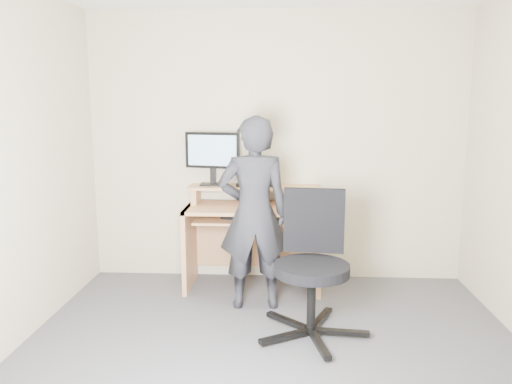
# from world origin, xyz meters

# --- Properties ---
(ground) EXTENTS (3.50, 3.50, 0.00)m
(ground) POSITION_xyz_m (0.00, 0.00, 0.00)
(ground) COLOR #5A5A5F
(ground) RESTS_ON ground
(back_wall) EXTENTS (3.50, 0.02, 2.50)m
(back_wall) POSITION_xyz_m (0.00, 1.75, 1.25)
(back_wall) COLOR #BEB197
(back_wall) RESTS_ON ground
(desk) EXTENTS (1.20, 0.60, 0.91)m
(desk) POSITION_xyz_m (-0.20, 1.53, 0.55)
(desk) COLOR tan
(desk) RESTS_ON ground
(monitor) EXTENTS (0.51, 0.15, 0.49)m
(monitor) POSITION_xyz_m (-0.58, 1.62, 1.20)
(monitor) COLOR black
(monitor) RESTS_ON desk
(external_drive) EXTENTS (0.07, 0.13, 0.20)m
(external_drive) POSITION_xyz_m (-0.31, 1.65, 1.01)
(external_drive) COLOR black
(external_drive) RESTS_ON desk
(travel_mug) EXTENTS (0.10, 0.10, 0.17)m
(travel_mug) POSITION_xyz_m (-0.11, 1.63, 0.99)
(travel_mug) COLOR #AFAEB3
(travel_mug) RESTS_ON desk
(smartphone) EXTENTS (0.08, 0.14, 0.01)m
(smartphone) POSITION_xyz_m (-0.04, 1.59, 0.92)
(smartphone) COLOR black
(smartphone) RESTS_ON desk
(charger) EXTENTS (0.05, 0.05, 0.03)m
(charger) POSITION_xyz_m (-0.33, 1.53, 0.93)
(charger) COLOR black
(charger) RESTS_ON desk
(headphones) EXTENTS (0.18, 0.18, 0.06)m
(headphones) POSITION_xyz_m (-0.41, 1.65, 0.92)
(headphones) COLOR silver
(headphones) RESTS_ON desk
(keyboard) EXTENTS (0.49, 0.32, 0.03)m
(keyboard) POSITION_xyz_m (-0.23, 1.36, 0.67)
(keyboard) COLOR black
(keyboard) RESTS_ON desk
(mouse) EXTENTS (0.11, 0.08, 0.04)m
(mouse) POSITION_xyz_m (0.13, 1.35, 0.77)
(mouse) COLOR black
(mouse) RESTS_ON desk
(office_chair) EXTENTS (0.79, 0.80, 1.01)m
(office_chair) POSITION_xyz_m (0.28, 0.55, 0.55)
(office_chair) COLOR black
(office_chair) RESTS_ON ground
(person) EXTENTS (0.61, 0.44, 1.57)m
(person) POSITION_xyz_m (-0.17, 0.99, 0.78)
(person) COLOR black
(person) RESTS_ON ground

